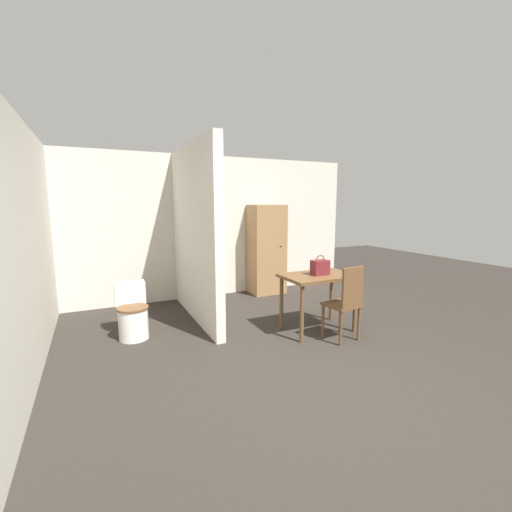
{
  "coord_description": "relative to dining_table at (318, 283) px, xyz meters",
  "views": [
    {
      "loc": [
        -1.82,
        -2.29,
        1.7
      ],
      "look_at": [
        0.04,
        1.59,
        1.02
      ],
      "focal_mm": 24.0,
      "sensor_mm": 36.0,
      "label": 1
    }
  ],
  "objects": [
    {
      "name": "toilet",
      "position": [
        -2.25,
        0.82,
        -0.36
      ],
      "size": [
        0.38,
        0.53,
        0.68
      ],
      "color": "white",
      "rests_on": "ground_plane"
    },
    {
      "name": "wooden_cabinet",
      "position": [
        0.27,
        2.02,
        0.17
      ],
      "size": [
        0.62,
        0.5,
        1.65
      ],
      "color": "#997047",
      "rests_on": "ground_plane"
    },
    {
      "name": "handbag",
      "position": [
        0.01,
        -0.01,
        0.21
      ],
      "size": [
        0.23,
        0.14,
        0.26
      ],
      "color": "maroon",
      "rests_on": "dining_table"
    },
    {
      "name": "wall_left",
      "position": [
        -3.24,
        0.49,
        0.6
      ],
      "size": [
        0.12,
        4.58,
        2.5
      ],
      "color": "beige",
      "rests_on": "ground_plane"
    },
    {
      "name": "partition_wall",
      "position": [
        -1.31,
        1.2,
        0.6
      ],
      "size": [
        0.12,
        2.15,
        2.5
      ],
      "color": "beige",
      "rests_on": "ground_plane"
    },
    {
      "name": "ground_plane",
      "position": [
        -0.81,
        -1.3,
        -0.65
      ],
      "size": [
        16.0,
        16.0,
        0.0
      ],
      "primitive_type": "plane",
      "color": "#2D2823"
    },
    {
      "name": "wall_back",
      "position": [
        -0.81,
        2.34,
        0.6
      ],
      "size": [
        5.74,
        0.12,
        2.5
      ],
      "color": "beige",
      "rests_on": "ground_plane"
    },
    {
      "name": "wooden_chair",
      "position": [
        0.1,
        -0.43,
        -0.15
      ],
      "size": [
        0.41,
        0.41,
        0.94
      ],
      "rotation": [
        0.0,
        0.0,
        0.11
      ],
      "color": "brown",
      "rests_on": "ground_plane"
    },
    {
      "name": "dining_table",
      "position": [
        0.0,
        0.0,
        0.0
      ],
      "size": [
        0.95,
        0.62,
        0.76
      ],
      "color": "brown",
      "rests_on": "ground_plane"
    }
  ]
}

